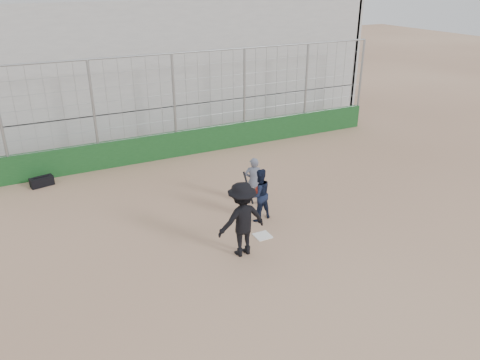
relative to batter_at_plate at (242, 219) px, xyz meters
name	(u,v)px	position (x,y,z in m)	size (l,w,h in m)	color
ground	(263,236)	(0.89, 0.50, -1.00)	(90.00, 90.00, 0.00)	#866048
home_plate	(263,236)	(0.89, 0.50, -0.98)	(0.44, 0.44, 0.02)	white
backstop	(176,133)	(0.89, 7.50, -0.04)	(18.10, 0.25, 4.04)	#133D18
bleachers	(138,62)	(0.89, 12.45, 1.93)	(20.25, 6.70, 6.98)	#959595
batter_at_plate	(242,219)	(0.00, 0.00, 0.00)	(1.32, 0.83, 2.11)	black
catcher_crouched	(259,203)	(1.27, 1.38, -0.45)	(0.89, 0.76, 1.10)	black
umpire	(253,183)	(1.63, 2.42, -0.31)	(0.56, 0.37, 1.38)	#53596A
equipment_bag	(42,182)	(-4.22, 6.82, -0.83)	(0.80, 0.47, 0.36)	black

